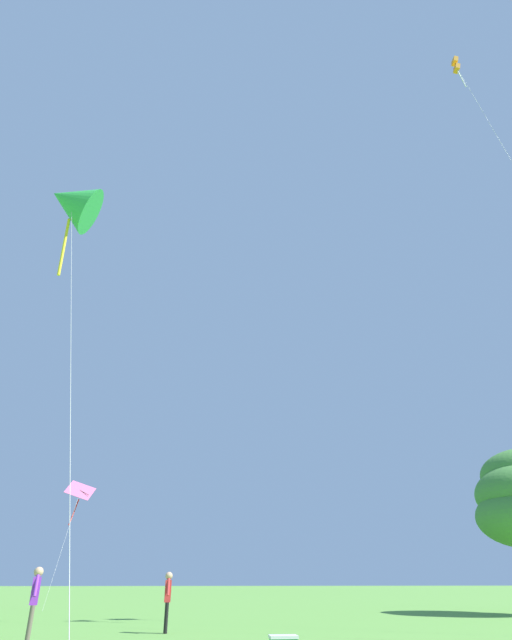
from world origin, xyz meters
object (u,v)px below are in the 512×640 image
Objects in this scene: kite_pink_low at (78,496)px; person_in_blue_jacket at (34,597)px; kite_green_small at (72,203)px; person_in_red_shirt at (168,596)px; kite_orange_box at (460,72)px.

person_in_blue_jacket is (3.92, -23.89, -5.83)m from kite_pink_low.
person_in_red_shirt is (4.64, 2.49, -13.60)m from kite_green_small.
person_in_blue_jacket is at bearing -17.60° from kite_green_small.
person_in_blue_jacket is at bearing -176.71° from kite_orange_box.
person_in_blue_jacket is at bearing -140.42° from person_in_red_shirt.
person_in_red_shirt is at bearing 39.58° from person_in_blue_jacket.
kite_orange_box is at bearing 1.91° from kite_green_small.
kite_orange_box is 3.35× the size of kite_pink_low.
kite_green_small reaches higher than kite_pink_low.
person_in_blue_jacket is (-17.15, -0.99, -24.84)m from kite_orange_box.
kite_orange_box is at bearing -7.80° from person_in_red_shirt.
kite_pink_low is at bearing 132.60° from kite_orange_box.
kite_orange_box is 15.57× the size of person_in_red_shirt.
kite_green_small is (-18.33, -0.61, -11.30)m from kite_orange_box.
kite_pink_low is at bearing 96.64° from kite_green_small.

